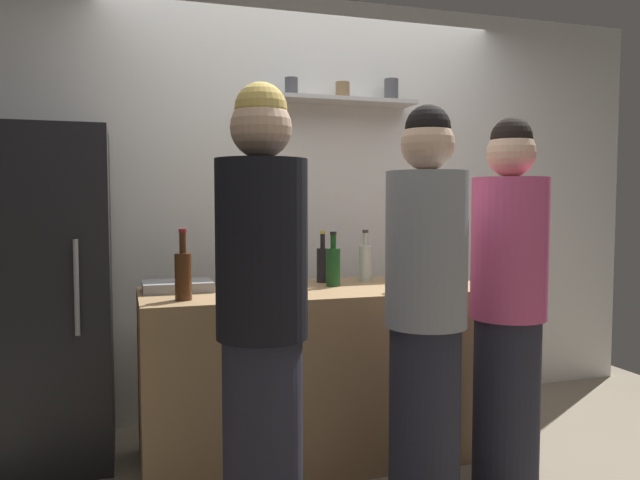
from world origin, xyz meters
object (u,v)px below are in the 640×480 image
at_px(baking_pan, 178,286).
at_px(person_blonde, 262,324).
at_px(water_bottle_plastic, 408,268).
at_px(person_grey_hoodie, 426,315).
at_px(wine_bottle_pale_glass, 365,262).
at_px(wine_bottle_dark_glass, 323,263).
at_px(utensil_holder, 257,272).
at_px(person_pink_top, 508,309).
at_px(refrigerator, 44,297).
at_px(wine_bottle_green_glass, 333,265).
at_px(wine_bottle_amber_glass, 183,274).

height_order(baking_pan, person_blonde, person_blonde).
bearing_deg(water_bottle_plastic, person_grey_hoodie, -107.85).
xyz_separation_m(baking_pan, person_blonde, (0.23, -0.93, -0.03)).
bearing_deg(person_grey_hoodie, person_blonde, -37.34).
relative_size(wine_bottle_pale_glass, water_bottle_plastic, 1.17).
height_order(baking_pan, wine_bottle_dark_glass, wine_bottle_dark_glass).
height_order(utensil_holder, person_blonde, person_blonde).
height_order(baking_pan, person_grey_hoodie, person_grey_hoodie).
bearing_deg(person_pink_top, person_grey_hoodie, -77.13).
distance_m(refrigerator, utensil_holder, 1.09).
distance_m(person_grey_hoodie, person_pink_top, 0.47).
bearing_deg(baking_pan, refrigerator, 159.40).
bearing_deg(utensil_holder, water_bottle_plastic, -36.79).
xyz_separation_m(wine_bottle_dark_glass, person_pink_top, (0.61, -0.85, -0.14)).
bearing_deg(person_grey_hoodie, wine_bottle_pale_glass, -139.53).
relative_size(refrigerator, wine_bottle_green_glass, 5.88).
bearing_deg(refrigerator, person_blonde, -53.20).
bearing_deg(wine_bottle_pale_glass, water_bottle_plastic, -79.77).
height_order(baking_pan, wine_bottle_amber_glass, wine_bottle_amber_glass).
xyz_separation_m(utensil_holder, wine_bottle_green_glass, (0.36, -0.23, 0.05)).
height_order(utensil_holder, wine_bottle_green_glass, wine_bottle_green_glass).
bearing_deg(baking_pan, utensil_holder, 20.84).
height_order(wine_bottle_amber_glass, person_blonde, person_blonde).
xyz_separation_m(wine_bottle_dark_glass, person_blonde, (-0.57, -1.02, -0.11)).
xyz_separation_m(baking_pan, person_grey_hoodie, (0.94, -0.85, -0.05)).
height_order(utensil_holder, wine_bottle_pale_glass, wine_bottle_pale_glass).
bearing_deg(wine_bottle_dark_glass, wine_bottle_pale_glass, -6.36).
bearing_deg(wine_bottle_amber_glass, baking_pan, 90.44).
relative_size(wine_bottle_pale_glass, person_grey_hoodie, 0.17).
bearing_deg(baking_pan, wine_bottle_pale_glass, 3.66).
xyz_separation_m(wine_bottle_pale_glass, person_grey_hoodie, (-0.10, -0.91, -0.13)).
xyz_separation_m(refrigerator, wine_bottle_pale_glass, (1.68, -0.18, 0.15)).
bearing_deg(water_bottle_plastic, wine_bottle_pale_glass, 100.23).
bearing_deg(refrigerator, wine_bottle_green_glass, -11.91).
bearing_deg(wine_bottle_dark_glass, wine_bottle_green_glass, -86.98).
xyz_separation_m(utensil_holder, wine_bottle_amber_glass, (-0.44, -0.46, 0.06)).
relative_size(utensil_holder, person_blonde, 0.12).
bearing_deg(refrigerator, wine_bottle_pale_glass, -5.97).
xyz_separation_m(utensil_holder, water_bottle_plastic, (0.67, -0.50, 0.05)).
bearing_deg(wine_bottle_pale_glass, wine_bottle_dark_glass, 173.64).
height_order(water_bottle_plastic, person_grey_hoodie, person_grey_hoodie).
bearing_deg(person_pink_top, utensil_holder, -132.01).
xyz_separation_m(refrigerator, person_grey_hoodie, (1.59, -1.09, 0.01)).
distance_m(wine_bottle_amber_glass, wine_bottle_green_glass, 0.83).
bearing_deg(water_bottle_plastic, person_pink_top, -55.30).
xyz_separation_m(baking_pan, utensil_holder, (0.44, 0.17, 0.03)).
xyz_separation_m(refrigerator, wine_bottle_amber_glass, (0.65, -0.53, 0.15)).
bearing_deg(utensil_holder, refrigerator, 176.11).
distance_m(wine_bottle_amber_glass, wine_bottle_dark_glass, 0.88).
distance_m(baking_pan, wine_bottle_dark_glass, 0.80).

